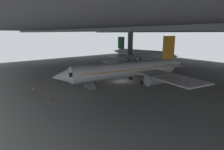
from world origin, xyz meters
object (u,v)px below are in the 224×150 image
Objects in this scene: traffic_cone_orange at (53,98)px; airplane_distant at (141,54)px; crew_worker_near_nose at (33,90)px; crew_worker_by_stairs at (94,80)px; boarding_stairs at (90,85)px; airplane_main at (129,70)px.

airplane_distant is at bearing 116.59° from traffic_cone_orange.
crew_worker_near_nose is 6.25m from traffic_cone_orange.
crew_worker_near_nose reaches higher than traffic_cone_orange.
airplane_distant reaches higher than traffic_cone_orange.
boarding_stairs is at bearing -51.26° from crew_worker_by_stairs.
airplane_distant is (-25.31, 31.14, -0.20)m from airplane_main.
traffic_cone_orange is at bearing -63.41° from airplane_distant.
crew_worker_by_stairs is 2.89× the size of traffic_cone_orange.
airplane_distant is (-20.67, 38.46, 2.29)m from crew_worker_by_stairs.
crew_worker_by_stairs is 43.72m from airplane_distant.
crew_worker_by_stairs is (-4.64, -7.32, -2.49)m from airplane_main.
crew_worker_near_nose is at bearing -162.52° from traffic_cone_orange.
crew_worker_near_nose is 0.93× the size of crew_worker_by_stairs.
crew_worker_near_nose is (-5.76, -21.64, -2.58)m from airplane_main.
airplane_main is at bearing 90.49° from traffic_cone_orange.
airplane_main is 9.02m from crew_worker_by_stairs.
airplane_distant is 55.37× the size of traffic_cone_orange.
crew_worker_by_stairs reaches higher than traffic_cone_orange.
traffic_cone_orange is at bearing -68.88° from crew_worker_by_stairs.
airplane_main is at bearing -50.90° from airplane_distant.
crew_worker_by_stairs is at bearing 85.52° from crew_worker_near_nose.
airplane_main is 62.17× the size of traffic_cone_orange.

